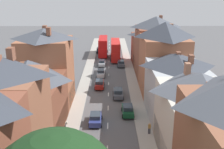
% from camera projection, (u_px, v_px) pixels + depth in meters
% --- Properties ---
extents(pavement_left, '(2.20, 104.00, 0.14)m').
position_uv_depth(pavement_left, '(85.00, 80.00, 56.86)').
color(pavement_left, '#A8A399').
rests_on(pavement_left, ground).
extents(pavement_right, '(2.20, 104.00, 0.14)m').
position_uv_depth(pavement_right, '(132.00, 80.00, 56.92)').
color(pavement_right, '#A8A399').
rests_on(pavement_right, ground).
extents(centre_line_dashes, '(0.14, 97.80, 0.01)m').
position_uv_depth(centre_line_dashes, '(109.00, 84.00, 55.01)').
color(centre_line_dashes, silver).
rests_on(centre_line_dashes, ground).
extents(terrace_row_left, '(8.00, 43.15, 13.37)m').
position_uv_depth(terrace_row_left, '(7.00, 120.00, 26.81)').
color(terrace_row_left, brown).
rests_on(terrace_row_left, ground).
extents(terrace_row_right, '(8.00, 69.77, 13.83)m').
position_uv_depth(terrace_row_right, '(176.00, 80.00, 39.26)').
color(terrace_row_right, '#B2704C').
rests_on(terrace_row_right, ground).
extents(double_decker_bus_lead, '(2.74, 10.80, 5.30)m').
position_uv_depth(double_decker_bus_lead, '(115.00, 50.00, 73.48)').
color(double_decker_bus_lead, red).
rests_on(double_decker_bus_lead, ground).
extents(double_decker_bus_mid_street, '(2.74, 10.80, 5.30)m').
position_uv_depth(double_decker_bus_mid_street, '(103.00, 46.00, 78.29)').
color(double_decker_bus_mid_street, red).
rests_on(double_decker_bus_mid_street, ground).
extents(car_near_blue, '(1.90, 4.52, 1.64)m').
position_uv_depth(car_near_blue, '(118.00, 93.00, 47.87)').
color(car_near_blue, '#4C515B').
rests_on(car_near_blue, ground).
extents(car_near_silver, '(1.90, 4.49, 1.68)m').
position_uv_depth(car_near_silver, '(101.00, 73.00, 59.52)').
color(car_near_silver, silver).
rests_on(car_near_silver, ground).
extents(car_parked_left_a, '(1.90, 4.43, 1.66)m').
position_uv_depth(car_parked_left_a, '(100.00, 84.00, 52.48)').
color(car_parked_left_a, maroon).
rests_on(car_parked_left_a, ground).
extents(car_parked_right_a, '(1.90, 4.03, 1.67)m').
position_uv_depth(car_parked_right_a, '(128.00, 110.00, 41.00)').
color(car_parked_right_a, '#144728').
rests_on(car_parked_right_a, ground).
extents(car_mid_black, '(1.90, 4.14, 1.57)m').
position_uv_depth(car_mid_black, '(102.00, 63.00, 67.81)').
color(car_mid_black, '#B7BABF').
rests_on(car_mid_black, ground).
extents(car_parked_left_b, '(1.90, 3.91, 1.68)m').
position_uv_depth(car_parked_left_b, '(95.00, 118.00, 38.25)').
color(car_parked_left_b, navy).
rests_on(car_parked_left_b, ground).
extents(car_mid_white, '(1.90, 4.17, 1.61)m').
position_uv_depth(car_mid_white, '(99.00, 50.00, 82.11)').
color(car_mid_white, black).
rests_on(car_mid_white, ground).
extents(car_far_grey, '(1.90, 3.86, 1.63)m').
position_uv_depth(car_far_grey, '(121.00, 63.00, 67.11)').
color(car_far_grey, '#4C515B').
rests_on(car_far_grey, ground).
extents(pedestrian_mid_left, '(0.36, 0.22, 1.61)m').
position_uv_depth(pedestrian_mid_left, '(149.00, 128.00, 35.23)').
color(pedestrian_mid_left, '#23232D').
rests_on(pedestrian_mid_left, pavement_right).
extents(street_lamp, '(0.20, 1.12, 5.50)m').
position_uv_depth(street_lamp, '(66.00, 144.00, 27.58)').
color(street_lamp, black).
rests_on(street_lamp, ground).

